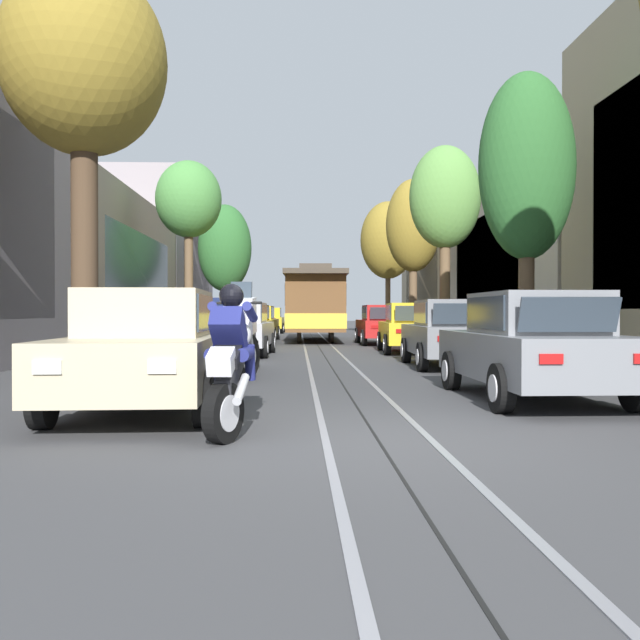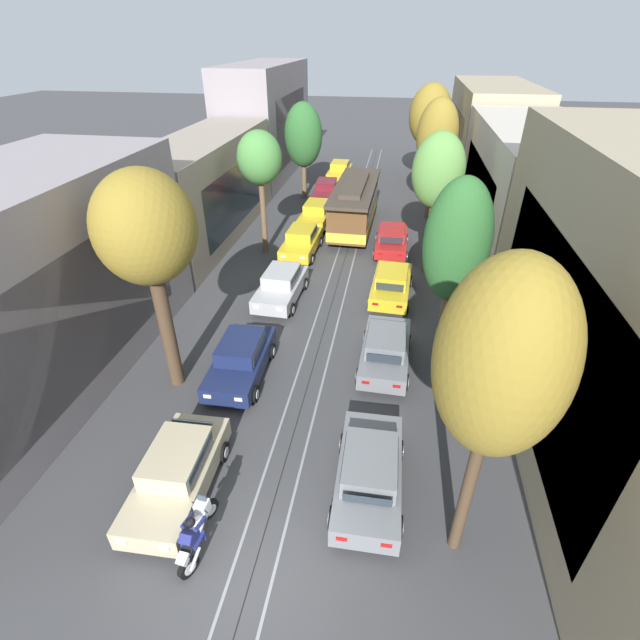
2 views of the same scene
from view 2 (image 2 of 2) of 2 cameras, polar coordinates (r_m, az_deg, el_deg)
name	(u,v)px [view 2 (image 2 of 2)]	position (r m, az deg, el deg)	size (l,w,h in m)	color
ground_plane	(345,260)	(27.40, 3.08, 7.49)	(160.00, 160.00, 0.00)	#424244
trolley_track_rails	(350,242)	(29.89, 3.73, 9.66)	(1.14, 55.40, 0.01)	gray
building_facade_left	(196,174)	(30.99, -15.15, 17.17)	(5.98, 47.10, 9.25)	gray
building_facade_right	(535,191)	(28.36, 25.17, 14.30)	(5.98, 47.10, 9.15)	tan
parked_car_beige_near_left	(177,472)	(14.39, -17.34, -17.61)	(2.09, 4.40, 1.58)	#C1B28E
parked_car_navy_second_left	(241,359)	(17.94, -9.83, -4.78)	(2.08, 4.39, 1.58)	#19234C
parked_car_silver_mid_left	(281,286)	(22.84, -4.87, 4.31)	(2.13, 4.41, 1.58)	#B7B7BC
parked_car_yellow_fourth_left	(301,241)	(27.90, -2.33, 9.77)	(2.07, 4.39, 1.58)	gold
parked_car_yellow_fifth_left	(316,214)	(32.44, -0.48, 13.08)	(2.11, 4.41, 1.58)	gold
parked_car_maroon_sixth_left	(326,191)	(37.66, 0.78, 15.83)	(2.11, 4.41, 1.58)	maroon
parked_car_yellow_far_left	(340,171)	(43.54, 2.47, 18.08)	(2.05, 4.38, 1.58)	gold
parked_car_grey_near_right	(369,472)	(13.87, 6.17, -18.32)	(2.04, 4.38, 1.58)	slate
parked_car_grey_second_right	(386,349)	(18.37, 8.17, -3.62)	(2.08, 4.40, 1.58)	slate
parked_car_yellow_mid_right	(391,284)	(23.22, 8.87, 4.51)	(2.14, 4.42, 1.58)	gold
parked_car_red_fourth_right	(391,239)	(28.49, 8.90, 9.90)	(2.00, 4.36, 1.58)	red
street_tree_kerb_left_near	(146,231)	(15.71, -20.87, 10.29)	(3.22, 3.36, 8.11)	#4C3826
street_tree_kerb_left_second	(260,159)	(26.94, -7.53, 19.23)	(2.50, 2.40, 7.05)	brown
street_tree_kerb_left_mid	(303,136)	(37.63, -2.09, 21.97)	(2.90, 2.48, 7.15)	brown
street_tree_kerb_right_near	(502,361)	(9.57, 21.73, -4.79)	(2.66, 2.90, 8.34)	#4C3826
street_tree_kerb_right_second	(457,244)	(17.58, 16.68, 9.09)	(2.44, 1.99, 7.40)	brown
street_tree_kerb_right_mid	(438,173)	(24.91, 14.49, 17.35)	(2.64, 2.14, 7.46)	brown
street_tree_kerb_right_fourth	(437,136)	(33.70, 14.39, 21.30)	(2.73, 2.52, 7.98)	brown
street_tree_kerb_right_far	(430,115)	(41.49, 13.57, 23.53)	(3.40, 3.24, 8.14)	brown
cable_car_trolley	(354,207)	(31.19, 4.27, 13.87)	(2.75, 9.16, 3.28)	brown
motorcycle_with_rider	(196,534)	(12.98, -15.25, -24.29)	(0.55, 1.90, 1.64)	black
pedestrian_on_left_pavement	(459,369)	(17.62, 16.97, -5.92)	(0.55, 0.41, 1.74)	#282D38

